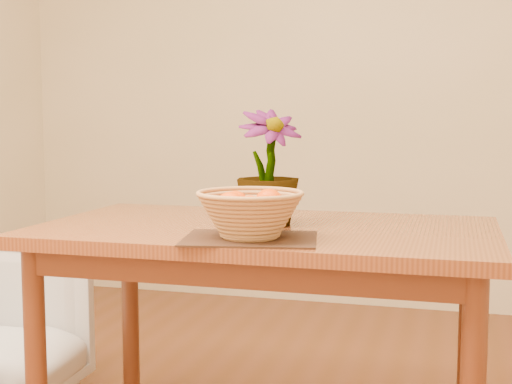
# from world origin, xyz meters

# --- Properties ---
(wall_back) EXTENTS (4.00, 0.02, 2.70)m
(wall_back) POSITION_xyz_m (0.00, 2.25, 1.35)
(wall_back) COLOR beige
(wall_back) RESTS_ON floor
(table) EXTENTS (1.40, 0.80, 0.75)m
(table) POSITION_xyz_m (0.00, 0.30, 0.66)
(table) COLOR brown
(table) RESTS_ON floor
(placemat) EXTENTS (0.41, 0.33, 0.01)m
(placemat) POSITION_xyz_m (0.02, 0.05, 0.75)
(placemat) COLOR #331C12
(placemat) RESTS_ON table
(wicker_basket) EXTENTS (0.30, 0.30, 0.12)m
(wicker_basket) POSITION_xyz_m (0.02, 0.05, 0.82)
(wicker_basket) COLOR #B57D4B
(wicker_basket) RESTS_ON placemat
(orange_pile) EXTENTS (0.18, 0.19, 0.08)m
(orange_pile) POSITION_xyz_m (0.02, 0.05, 0.84)
(orange_pile) COLOR #F54F03
(orange_pile) RESTS_ON wicker_basket
(potted_plant) EXTENTS (0.28, 0.28, 0.36)m
(potted_plant) POSITION_xyz_m (0.00, 0.32, 0.93)
(potted_plant) COLOR #1B4C15
(potted_plant) RESTS_ON table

